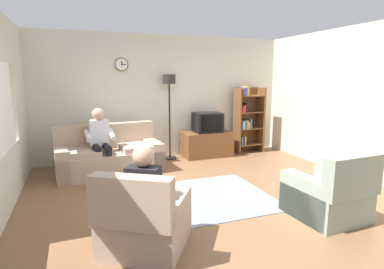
# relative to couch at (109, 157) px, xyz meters

# --- Properties ---
(ground_plane) EXTENTS (12.00, 12.00, 0.00)m
(ground_plane) POSITION_rel_couch_xyz_m (1.36, -1.75, -0.31)
(ground_plane) COLOR brown
(back_wall_assembly) EXTENTS (6.20, 0.17, 2.70)m
(back_wall_assembly) POSITION_rel_couch_xyz_m (1.36, 0.91, 1.04)
(back_wall_assembly) COLOR beige
(back_wall_assembly) RESTS_ON ground_plane
(right_wall) EXTENTS (0.12, 5.80, 2.70)m
(right_wall) POSITION_rel_couch_xyz_m (4.22, -1.75, 1.04)
(right_wall) COLOR beige
(right_wall) RESTS_ON ground_plane
(couch) EXTENTS (1.97, 1.05, 0.90)m
(couch) POSITION_rel_couch_xyz_m (0.00, 0.00, 0.00)
(couch) COLOR tan
(couch) RESTS_ON ground_plane
(tv_stand) EXTENTS (1.10, 0.56, 0.57)m
(tv_stand) POSITION_rel_couch_xyz_m (2.23, 0.50, -0.03)
(tv_stand) COLOR brown
(tv_stand) RESTS_ON ground_plane
(tv) EXTENTS (0.60, 0.49, 0.44)m
(tv) POSITION_rel_couch_xyz_m (2.23, 0.48, 0.48)
(tv) COLOR black
(tv) RESTS_ON tv_stand
(bookshelf) EXTENTS (0.68, 0.36, 1.59)m
(bookshelf) POSITION_rel_couch_xyz_m (3.29, 0.58, 0.49)
(bookshelf) COLOR brown
(bookshelf) RESTS_ON ground_plane
(floor_lamp) EXTENTS (0.28, 0.28, 1.85)m
(floor_lamp) POSITION_rel_couch_xyz_m (1.37, 0.60, 1.14)
(floor_lamp) COLOR black
(floor_lamp) RESTS_ON ground_plane
(armchair_near_window) EXTENTS (1.15, 1.17, 0.90)m
(armchair_near_window) POSITION_rel_couch_xyz_m (0.06, -2.89, -0.02)
(armchair_near_window) COLOR tan
(armchair_near_window) RESTS_ON ground_plane
(armchair_near_bookshelf) EXTENTS (0.85, 0.92, 0.90)m
(armchair_near_bookshelf) POSITION_rel_couch_xyz_m (2.42, -2.98, -0.02)
(armchair_near_bookshelf) COLOR gray
(armchair_near_bookshelf) RESTS_ON ground_plane
(area_rug) EXTENTS (2.20, 1.70, 0.01)m
(area_rug) POSITION_rel_couch_xyz_m (1.06, -1.81, -0.31)
(area_rug) COLOR slate
(area_rug) RESTS_ON ground_plane
(person_on_couch) EXTENTS (0.54, 0.56, 1.24)m
(person_on_couch) POSITION_rel_couch_xyz_m (-0.15, -0.11, 0.39)
(person_on_couch) COLOR silver
(person_on_couch) RESTS_ON ground_plane
(person_in_left_armchair) EXTENTS (0.61, 0.64, 1.12)m
(person_in_left_armchair) POSITION_rel_couch_xyz_m (0.11, -2.81, 0.29)
(person_in_left_armchair) COLOR black
(person_in_left_armchair) RESTS_ON ground_plane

